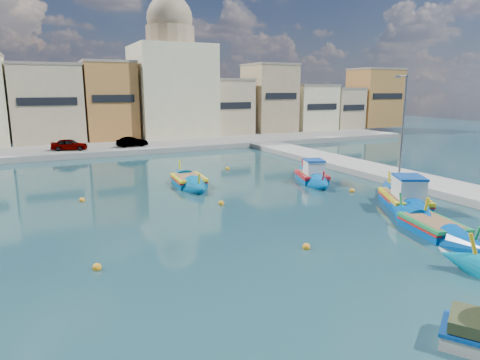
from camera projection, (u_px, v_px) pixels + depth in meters
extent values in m
plane|color=#112F35|center=(218.00, 241.00, 20.10)|extent=(160.00, 160.00, 0.00)
cube|color=gray|center=(475.00, 195.00, 27.65)|extent=(4.00, 70.00, 0.50)
cube|color=gray|center=(109.00, 149.00, 48.25)|extent=(80.00, 8.00, 0.60)
cube|color=tan|center=(47.00, 104.00, 51.62)|extent=(7.88, 7.44, 8.99)
cube|color=gray|center=(43.00, 65.00, 50.63)|extent=(8.04, 7.59, 0.30)
cube|color=black|center=(48.00, 101.00, 48.20)|extent=(6.30, 0.10, 0.90)
cube|color=#BA7B3A|center=(110.00, 102.00, 54.06)|extent=(6.17, 6.13, 9.43)
cube|color=gray|center=(107.00, 62.00, 53.04)|extent=(6.29, 6.26, 0.30)
cube|color=black|center=(114.00, 99.00, 51.22)|extent=(4.93, 0.10, 0.90)
cube|color=tan|center=(166.00, 113.00, 58.28)|extent=(7.31, 7.69, 6.05)
cube|color=gray|center=(165.00, 90.00, 57.61)|extent=(7.46, 7.85, 0.30)
cube|color=black|center=(175.00, 113.00, 54.78)|extent=(5.85, 0.10, 0.90)
cube|color=tan|center=(221.00, 107.00, 61.33)|extent=(7.54, 7.30, 7.41)
cube|color=gray|center=(220.00, 80.00, 60.52)|extent=(7.69, 7.45, 0.30)
cube|color=black|center=(231.00, 106.00, 57.99)|extent=(6.03, 0.10, 0.90)
cube|color=tan|center=(269.00, 99.00, 64.29)|extent=(6.36, 6.97, 9.63)
cube|color=gray|center=(270.00, 65.00, 63.24)|extent=(6.48, 7.11, 0.30)
cube|color=black|center=(281.00, 96.00, 61.07)|extent=(5.09, 0.10, 0.90)
cube|color=beige|center=(309.00, 108.00, 67.54)|extent=(6.63, 6.70, 6.65)
cube|color=gray|center=(310.00, 85.00, 66.80)|extent=(6.76, 6.83, 0.30)
cube|color=black|center=(322.00, 107.00, 64.47)|extent=(5.30, 0.10, 0.90)
cube|color=tan|center=(339.00, 108.00, 70.52)|extent=(5.08, 7.51, 6.20)
cube|color=gray|center=(340.00, 88.00, 69.83)|extent=(5.18, 7.66, 0.30)
cube|color=black|center=(354.00, 108.00, 67.10)|extent=(4.06, 0.10, 0.90)
cube|color=#BA7B3A|center=(375.00, 99.00, 72.44)|extent=(7.79, 6.00, 9.33)
cube|color=gray|center=(377.00, 69.00, 71.42)|extent=(7.95, 6.12, 0.30)
cube|color=black|center=(388.00, 96.00, 69.65)|extent=(6.23, 0.10, 0.90)
cube|color=beige|center=(172.00, 91.00, 58.19)|extent=(10.00, 10.00, 12.00)
cylinder|color=#9E8466|center=(170.00, 36.00, 56.67)|extent=(6.40, 6.40, 2.40)
sphere|color=#9E8466|center=(170.00, 18.00, 56.20)|extent=(6.00, 6.00, 6.00)
cylinder|color=#595B60|center=(403.00, 130.00, 31.94)|extent=(0.16, 0.16, 8.00)
cylinder|color=#595B60|center=(403.00, 76.00, 30.94)|extent=(1.00, 0.10, 0.10)
cube|color=#595B60|center=(398.00, 77.00, 30.74)|extent=(0.35, 0.15, 0.18)
imported|color=#4C1919|center=(69.00, 144.00, 44.96)|extent=(3.86, 2.41, 1.23)
imported|color=#4C1919|center=(132.00, 142.00, 47.74)|extent=(3.43, 1.45, 1.10)
cube|color=#0045A2|center=(404.00, 204.00, 25.82)|extent=(3.68, 4.32, 1.06)
cone|color=#0045A2|center=(390.00, 191.00, 28.85)|extent=(3.53, 4.05, 2.71)
cone|color=#0045A2|center=(423.00, 218.00, 22.76)|extent=(3.53, 4.05, 2.71)
cube|color=yellow|center=(405.00, 196.00, 25.72)|extent=(3.86, 4.54, 0.19)
cube|color=red|center=(405.00, 200.00, 25.76)|extent=(3.81, 4.43, 0.11)
cube|color=olive|center=(405.00, 195.00, 25.71)|extent=(3.24, 3.87, 0.06)
cylinder|color=yellow|center=(389.00, 180.00, 29.01)|extent=(0.37, 0.51, 1.15)
cylinder|color=yellow|center=(426.00, 207.00, 22.32)|extent=(0.37, 0.51, 1.15)
cube|color=white|center=(409.00, 188.00, 25.05)|extent=(2.23, 2.40, 1.16)
cube|color=#0F47A5|center=(410.00, 177.00, 24.91)|extent=(2.37, 2.56, 0.13)
cube|color=#0058AA|center=(312.00, 179.00, 32.91)|extent=(2.70, 3.39, 0.93)
cone|color=#0058AA|center=(303.00, 172.00, 35.27)|extent=(2.63, 3.20, 2.32)
cone|color=#0058AA|center=(322.00, 185.00, 30.53)|extent=(2.63, 3.20, 2.32)
cube|color=red|center=(312.00, 174.00, 32.83)|extent=(2.82, 3.57, 0.17)
cube|color=red|center=(312.00, 176.00, 32.86)|extent=(2.80, 3.47, 0.09)
cube|color=olive|center=(312.00, 173.00, 32.81)|extent=(2.35, 3.05, 0.06)
cylinder|color=red|center=(303.00, 165.00, 35.38)|extent=(0.26, 0.46, 1.01)
cylinder|color=red|center=(323.00, 178.00, 30.16)|extent=(0.26, 0.46, 1.01)
cube|color=white|center=(314.00, 168.00, 32.29)|extent=(1.71, 1.84, 1.02)
cube|color=#0F47A5|center=(314.00, 160.00, 32.17)|extent=(1.81, 1.97, 0.11)
cube|color=#00639D|center=(189.00, 183.00, 31.59)|extent=(2.19, 3.13, 0.99)
cone|color=#00639D|center=(181.00, 176.00, 33.84)|extent=(2.18, 2.94, 2.45)
cone|color=#00639D|center=(198.00, 189.00, 29.33)|extent=(2.18, 2.94, 2.45)
cube|color=yellow|center=(189.00, 177.00, 31.50)|extent=(2.28, 3.30, 0.18)
cube|color=red|center=(189.00, 179.00, 31.54)|extent=(2.29, 3.19, 0.10)
cube|color=olive|center=(189.00, 176.00, 31.49)|extent=(1.87, 2.84, 0.06)
cylinder|color=yellow|center=(180.00, 167.00, 33.92)|extent=(0.17, 0.48, 1.08)
cylinder|color=yellow|center=(199.00, 181.00, 28.97)|extent=(0.17, 0.48, 1.08)
cube|color=#004BA4|center=(433.00, 229.00, 21.19)|extent=(2.56, 3.51, 0.93)
cone|color=#004BA4|center=(403.00, 214.00, 23.68)|extent=(2.50, 3.28, 2.35)
cone|color=#004BA4|center=(470.00, 247.00, 18.68)|extent=(2.50, 3.28, 2.35)
cube|color=#1B8A43|center=(433.00, 222.00, 21.11)|extent=(2.68, 3.70, 0.17)
cube|color=red|center=(433.00, 225.00, 21.14)|extent=(2.67, 3.59, 0.09)
cube|color=olive|center=(433.00, 220.00, 21.09)|extent=(2.22, 3.17, 0.06)
cylinder|color=#1B8A43|center=(401.00, 202.00, 23.80)|extent=(0.23, 0.46, 1.01)
cylinder|color=#1B8A43|center=(476.00, 236.00, 18.30)|extent=(0.23, 0.46, 1.01)
cone|color=#007C9F|center=(480.00, 267.00, 16.52)|extent=(3.53, 3.84, 2.72)
cylinder|color=gold|center=(474.00, 248.00, 16.51)|extent=(0.40, 0.52, 1.19)
sphere|color=orange|center=(97.00, 268.00, 16.95)|extent=(0.36, 0.36, 0.36)
sphere|color=orange|center=(221.00, 203.00, 26.34)|extent=(0.36, 0.36, 0.36)
sphere|color=orange|center=(227.00, 169.00, 37.60)|extent=(0.36, 0.36, 0.36)
sphere|color=orange|center=(82.00, 200.00, 27.09)|extent=(0.36, 0.36, 0.36)
sphere|color=orange|center=(352.00, 191.00, 29.54)|extent=(0.36, 0.36, 0.36)
sphere|color=orange|center=(306.00, 247.00, 19.14)|extent=(0.36, 0.36, 0.36)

